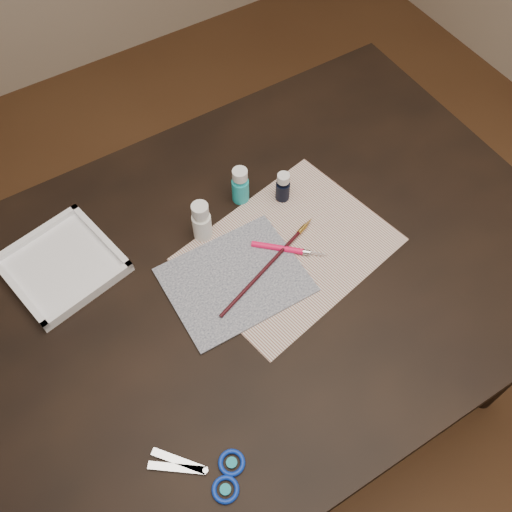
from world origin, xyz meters
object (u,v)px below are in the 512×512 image
paint_bottle_white (201,221)px  paint_bottle_navy (283,187)px  palette_tray (62,265)px  scissors (195,473)px  canvas (235,280)px  paint_bottle_cyan (240,185)px  paper (289,249)px

paint_bottle_white → paint_bottle_navy: size_ratio=1.30×
paint_bottle_white → palette_tray: bearing=164.7°
scissors → palette_tray: (-0.04, 0.50, 0.01)m
canvas → paint_bottle_cyan: 0.22m
paint_bottle_navy → scissors: paint_bottle_navy is taller
paper → canvas: canvas is taller
canvas → scissors: bearing=-130.7°
paint_bottle_white → paint_bottle_navy: 0.20m
canvas → paint_bottle_white: size_ratio=2.74×
paper → paint_bottle_white: paint_bottle_white is taller
paint_bottle_navy → palette_tray: paint_bottle_navy is taller
paint_bottle_cyan → palette_tray: bearing=174.9°
canvas → paint_bottle_white: bearing=89.9°
canvas → palette_tray: (-0.28, 0.21, 0.01)m
canvas → paint_bottle_cyan: paint_bottle_cyan is taller
paint_bottle_white → palette_tray: paint_bottle_white is taller
canvas → paint_bottle_cyan: (0.12, 0.18, 0.04)m
paper → paint_bottle_navy: paint_bottle_navy is taller
scissors → palette_tray: bearing=-48.6°
canvas → palette_tray: bearing=143.3°
paper → palette_tray: bearing=153.8°
paint_bottle_navy → paint_bottle_cyan: bearing=149.5°
scissors → palette_tray: palette_tray is taller
paint_bottle_navy → paper: bearing=-117.1°
scissors → paint_bottle_navy: bearing=-99.9°
paper → scissors: 0.48m
palette_tray → paper: bearing=-26.2°
canvas → scissors: size_ratio=1.51×
canvas → palette_tray: size_ratio=1.29×
paint_bottle_white → paint_bottle_cyan: bearing=19.4°
paper → scissors: (-0.38, -0.29, 0.00)m
paint_bottle_cyan → canvas: bearing=-123.9°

